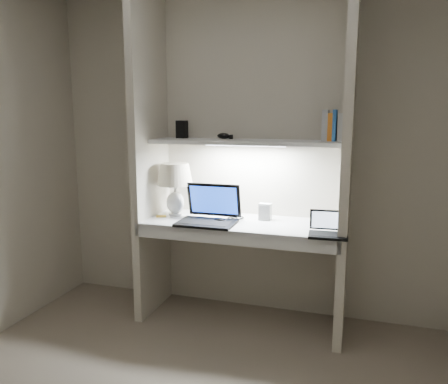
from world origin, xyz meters
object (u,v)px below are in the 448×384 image
at_px(table_lamp, 175,180).
at_px(laptop_netbook, 328,230).
at_px(laptop_main, 209,214).
at_px(speaker, 265,212).
at_px(book_row, 337,126).

xyz_separation_m(table_lamp, laptop_netbook, (1.18, -0.23, -0.24)).
bearing_deg(laptop_main, speaker, 25.88).
height_order(laptop_main, book_row, book_row).
bearing_deg(laptop_netbook, book_row, 85.23).
relative_size(laptop_main, laptop_netbook, 1.61).
relative_size(table_lamp, laptop_netbook, 1.59).
xyz_separation_m(laptop_main, laptop_netbook, (0.86, -0.11, -0.02)).
xyz_separation_m(speaker, book_row, (0.49, 0.06, 0.63)).
height_order(laptop_main, speaker, laptop_main).
bearing_deg(speaker, table_lamp, -173.89).
bearing_deg(table_lamp, book_row, 5.69).
height_order(table_lamp, laptop_main, table_lamp).
bearing_deg(speaker, laptop_main, -152.56).
distance_m(table_lamp, book_row, 1.27).
bearing_deg(speaker, book_row, 7.90).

